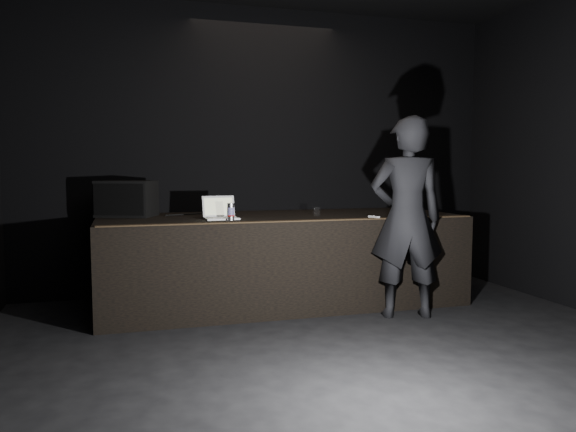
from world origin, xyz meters
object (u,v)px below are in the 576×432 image
at_px(stage_monitor, 126,199).
at_px(person, 407,218).
at_px(stage_riser, 281,259).
at_px(laptop, 220,213).
at_px(beer_can, 231,212).

height_order(stage_monitor, person, person).
distance_m(stage_riser, stage_monitor, 1.84).
relative_size(stage_monitor, laptop, 1.97).
bearing_deg(stage_riser, stage_monitor, 168.56).
bearing_deg(beer_can, stage_monitor, 142.46).
xyz_separation_m(laptop, beer_can, (0.07, -0.22, 0.03)).
bearing_deg(laptop, person, -24.53).
relative_size(stage_riser, laptop, 11.16).
bearing_deg(beer_can, laptop, 108.13).
relative_size(beer_can, person, 0.09).
xyz_separation_m(stage_monitor, person, (2.75, -1.29, -0.17)).
height_order(stage_riser, stage_monitor, stage_monitor).
xyz_separation_m(stage_monitor, laptop, (0.95, -0.56, -0.14)).
bearing_deg(laptop, beer_can, -74.49).
relative_size(laptop, person, 0.17).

